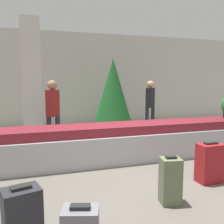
{
  "coord_description": "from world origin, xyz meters",
  "views": [
    {
      "loc": [
        -1.45,
        -3.07,
        1.57
      ],
      "look_at": [
        0.0,
        1.54,
        0.97
      ],
      "focal_mm": 40.0,
      "sensor_mm": 36.0,
      "label": 1
    }
  ],
  "objects_px": {
    "pillar": "(32,80)",
    "decorated_tree": "(113,93)",
    "traveler_0": "(53,109)",
    "suitcase_1": "(210,163)",
    "suitcase_2": "(170,181)",
    "suitcase_3": "(22,214)",
    "traveler_1": "(150,102)"
  },
  "relations": [
    {
      "from": "decorated_tree",
      "to": "pillar",
      "type": "bearing_deg",
      "value": -180.0
    },
    {
      "from": "pillar",
      "to": "traveler_1",
      "type": "height_order",
      "value": "pillar"
    },
    {
      "from": "traveler_1",
      "to": "suitcase_2",
      "type": "bearing_deg",
      "value": 24.23
    },
    {
      "from": "suitcase_1",
      "to": "traveler_1",
      "type": "distance_m",
      "value": 4.05
    },
    {
      "from": "suitcase_3",
      "to": "traveler_1",
      "type": "distance_m",
      "value": 5.85
    },
    {
      "from": "suitcase_1",
      "to": "suitcase_3",
      "type": "bearing_deg",
      "value": -168.09
    },
    {
      "from": "pillar",
      "to": "traveler_1",
      "type": "relative_size",
      "value": 2.03
    },
    {
      "from": "suitcase_2",
      "to": "suitcase_3",
      "type": "bearing_deg",
      "value": -162.27
    },
    {
      "from": "suitcase_1",
      "to": "traveler_1",
      "type": "height_order",
      "value": "traveler_1"
    },
    {
      "from": "suitcase_3",
      "to": "traveler_1",
      "type": "xyz_separation_m",
      "value": [
        3.61,
        4.55,
        0.66
      ]
    },
    {
      "from": "pillar",
      "to": "suitcase_2",
      "type": "xyz_separation_m",
      "value": [
        1.66,
        -4.31,
        -1.3
      ]
    },
    {
      "from": "traveler_1",
      "to": "decorated_tree",
      "type": "bearing_deg",
      "value": -42.27
    },
    {
      "from": "traveler_0",
      "to": "decorated_tree",
      "type": "bearing_deg",
      "value": -22.02
    },
    {
      "from": "suitcase_2",
      "to": "decorated_tree",
      "type": "xyz_separation_m",
      "value": [
        0.6,
        4.31,
        0.91
      ]
    },
    {
      "from": "traveler_0",
      "to": "decorated_tree",
      "type": "xyz_separation_m",
      "value": [
        1.82,
        1.16,
        0.27
      ]
    },
    {
      "from": "suitcase_3",
      "to": "traveler_1",
      "type": "bearing_deg",
      "value": 36.51
    },
    {
      "from": "traveler_0",
      "to": "traveler_1",
      "type": "height_order",
      "value": "traveler_0"
    },
    {
      "from": "suitcase_3",
      "to": "traveler_0",
      "type": "bearing_deg",
      "value": 65.43
    },
    {
      "from": "decorated_tree",
      "to": "suitcase_1",
      "type": "bearing_deg",
      "value": -85.06
    },
    {
      "from": "traveler_0",
      "to": "decorated_tree",
      "type": "distance_m",
      "value": 2.18
    },
    {
      "from": "traveler_0",
      "to": "suitcase_2",
      "type": "bearing_deg",
      "value": -123.32
    },
    {
      "from": "pillar",
      "to": "suitcase_3",
      "type": "xyz_separation_m",
      "value": [
        -0.12,
        -4.54,
        -1.33
      ]
    },
    {
      "from": "suitcase_3",
      "to": "pillar",
      "type": "bearing_deg",
      "value": 73.41
    },
    {
      "from": "pillar",
      "to": "decorated_tree",
      "type": "distance_m",
      "value": 2.3
    },
    {
      "from": "suitcase_3",
      "to": "traveler_0",
      "type": "distance_m",
      "value": 3.49
    },
    {
      "from": "suitcase_3",
      "to": "traveler_1",
      "type": "height_order",
      "value": "traveler_1"
    },
    {
      "from": "suitcase_1",
      "to": "traveler_0",
      "type": "height_order",
      "value": "traveler_0"
    },
    {
      "from": "suitcase_1",
      "to": "suitcase_2",
      "type": "bearing_deg",
      "value": -157.6
    },
    {
      "from": "suitcase_3",
      "to": "traveler_0",
      "type": "xyz_separation_m",
      "value": [
        0.56,
        3.38,
        0.67
      ]
    },
    {
      "from": "suitcase_2",
      "to": "traveler_1",
      "type": "bearing_deg",
      "value": 77.47
    },
    {
      "from": "suitcase_2",
      "to": "suitcase_3",
      "type": "relative_size",
      "value": 1.11
    },
    {
      "from": "suitcase_2",
      "to": "suitcase_1",
      "type": "bearing_deg",
      "value": 34.22
    }
  ]
}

